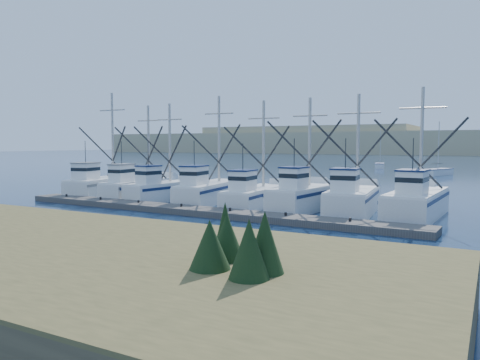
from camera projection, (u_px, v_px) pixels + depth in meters
ground at (217, 238)px, 23.74m from camera, size 500.00×500.00×0.00m
floating_dock at (193, 211)px, 31.99m from camera, size 31.43×3.44×0.42m
dune_ridge at (463, 143)px, 207.26m from camera, size 360.00×60.00×10.00m
trawler_fleet at (234, 193)px, 36.13m from camera, size 30.90×8.96×9.51m
sailboat_near at (438, 172)px, 70.59m from camera, size 4.04×6.55×8.10m
sailboat_far at (380, 166)px, 90.74m from camera, size 2.53×5.92×8.10m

